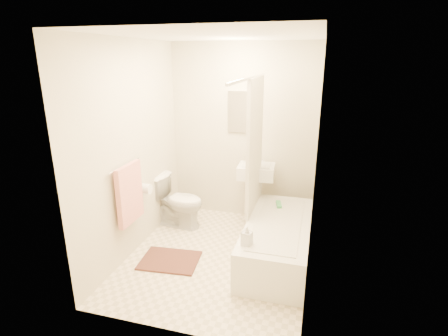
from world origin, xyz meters
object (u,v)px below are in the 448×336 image
(toilet, at_px, (178,201))
(bath_mat, at_px, (170,260))
(sink, at_px, (256,192))
(soap_bottle, at_px, (247,236))
(bathtub, at_px, (278,240))

(toilet, height_order, bath_mat, toilet)
(sink, distance_m, bath_mat, 1.47)
(bath_mat, height_order, soap_bottle, soap_bottle)
(sink, xyz_separation_m, bath_mat, (-0.75, -1.19, -0.45))
(bath_mat, distance_m, soap_bottle, 1.07)
(sink, distance_m, soap_bottle, 1.37)
(toilet, height_order, bathtub, toilet)
(toilet, relative_size, bath_mat, 1.10)
(toilet, xyz_separation_m, bath_mat, (0.25, -0.87, -0.34))
(bath_mat, relative_size, soap_bottle, 3.11)
(sink, height_order, soap_bottle, sink)
(bathtub, relative_size, soap_bottle, 7.69)
(toilet, distance_m, bathtub, 1.49)
(sink, bearing_deg, soap_bottle, -87.22)
(bathtub, distance_m, soap_bottle, 0.70)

